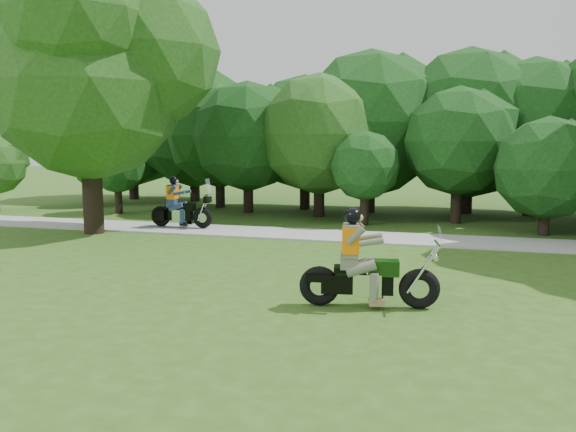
# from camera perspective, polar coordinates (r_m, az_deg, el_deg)

# --- Properties ---
(ground) EXTENTS (100.00, 100.00, 0.00)m
(ground) POSITION_cam_1_polar(r_m,az_deg,el_deg) (10.81, 8.83, -9.58)
(ground) COLOR #324F16
(ground) RESTS_ON ground
(walkway) EXTENTS (60.00, 2.20, 0.06)m
(walkway) POSITION_cam_1_polar(r_m,az_deg,el_deg) (18.57, 11.73, -2.29)
(walkway) COLOR gray
(walkway) RESTS_ON ground
(tree_line) EXTENTS (40.58, 11.86, 7.79)m
(tree_line) POSITION_cam_1_polar(r_m,az_deg,el_deg) (25.16, 17.11, 8.37)
(tree_line) COLOR black
(tree_line) RESTS_ON ground
(big_tree_west) EXTENTS (8.64, 6.56, 9.96)m
(big_tree_west) POSITION_cam_1_polar(r_m,az_deg,el_deg) (20.88, -19.30, 14.30)
(big_tree_west) COLOR black
(big_tree_west) RESTS_ON ground
(chopper_motorcycle) EXTENTS (2.69, 0.89, 1.93)m
(chopper_motorcycle) POSITION_cam_1_polar(r_m,az_deg,el_deg) (10.89, 7.55, -5.55)
(chopper_motorcycle) COLOR black
(chopper_motorcycle) RESTS_ON ground
(touring_motorcycle) EXTENTS (2.42, 0.69, 1.85)m
(touring_motorcycle) POSITION_cam_1_polar(r_m,az_deg,el_deg) (20.80, -11.16, 0.73)
(touring_motorcycle) COLOR black
(touring_motorcycle) RESTS_ON walkway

